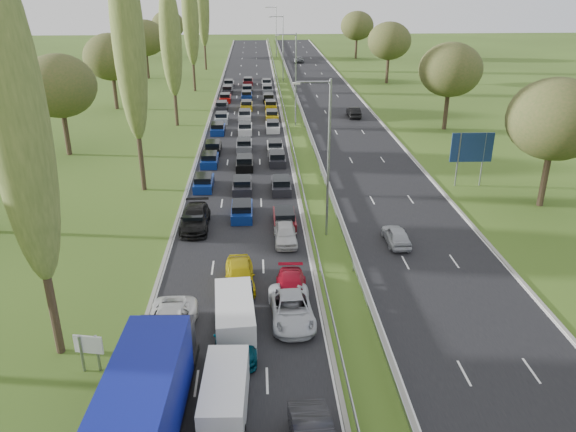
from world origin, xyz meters
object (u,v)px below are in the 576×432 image
object	(u,v)px
near_car_2	(170,326)
blue_lorry	(150,392)
direction_sign	(472,150)
near_car_3	(195,218)
info_sign	(89,348)
white_van_rear	(235,314)
white_van_front	(225,392)

from	to	relation	value
near_car_2	blue_lorry	distance (m)	7.08
direction_sign	near_car_3	bearing A→B (deg)	-161.38
blue_lorry	near_car_2	bearing A→B (deg)	94.69
near_car_3	info_sign	bearing A→B (deg)	-102.18
near_car_2	info_sign	distance (m)	4.47
blue_lorry	direction_sign	distance (m)	39.39
near_car_3	direction_sign	distance (m)	26.74
blue_lorry	white_van_rear	xyz separation A→B (m)	(3.37, 7.46, -1.06)
near_car_3	white_van_rear	distance (m)	14.92
white_van_front	direction_sign	distance (m)	36.63
blue_lorry	white_van_front	bearing A→B (deg)	22.98
blue_lorry	white_van_front	xyz separation A→B (m)	(3.12, 1.14, -1.12)
near_car_2	white_van_front	xyz separation A→B (m)	(3.34, -5.81, 0.23)
white_van_front	white_van_rear	bearing A→B (deg)	90.11
blue_lorry	white_van_front	distance (m)	3.50
blue_lorry	direction_sign	bearing A→B (deg)	53.51
white_van_front	direction_sign	size ratio (longest dim) A/B	0.96
white_van_rear	info_sign	xyz separation A→B (m)	(-7.21, -3.09, 0.28)
near_car_3	info_sign	size ratio (longest dim) A/B	2.61
white_van_front	info_sign	distance (m)	7.67
blue_lorry	info_sign	size ratio (longest dim) A/B	4.73
near_car_3	blue_lorry	distance (m)	21.98
info_sign	direction_sign	world-z (taller)	direction_sign
near_car_3	white_van_rear	xyz separation A→B (m)	(3.62, -14.47, 0.28)
near_car_2	blue_lorry	world-z (taller)	blue_lorry
blue_lorry	near_car_3	bearing A→B (deg)	93.51
blue_lorry	info_sign	bearing A→B (deg)	134.12
near_car_2	white_van_rear	xyz separation A→B (m)	(3.59, 0.52, 0.29)
near_car_3	direction_sign	world-z (taller)	direction_sign
info_sign	blue_lorry	bearing A→B (deg)	-48.76
near_car_3	info_sign	distance (m)	17.94
near_car_3	blue_lorry	bearing A→B (deg)	-89.99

